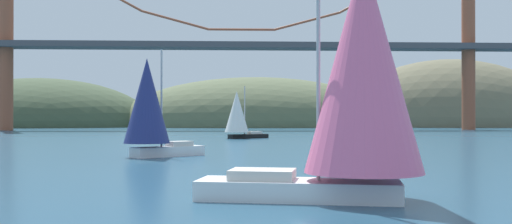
% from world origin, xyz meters
% --- Properties ---
extents(ground_plane, '(360.00, 360.00, 0.00)m').
position_xyz_m(ground_plane, '(0.00, 0.00, 0.00)').
color(ground_plane, navy).
extents(headland_center, '(79.45, 44.00, 27.57)m').
position_xyz_m(headland_center, '(5.00, 135.00, 0.00)').
color(headland_center, '#5B6647').
rests_on(headland_center, ground_plane).
extents(headland_left, '(63.57, 44.00, 26.75)m').
position_xyz_m(headland_left, '(-55.00, 135.00, 0.00)').
color(headland_left, '#425138').
rests_on(headland_left, ground_plane).
extents(headland_right, '(63.16, 44.00, 38.07)m').
position_xyz_m(headland_right, '(60.00, 135.00, 0.00)').
color(headland_right, '#6B664C').
rests_on(headland_right, ground_plane).
extents(suspension_bridge, '(133.39, 6.00, 43.81)m').
position_xyz_m(suspension_bridge, '(0.00, 95.00, 19.59)').
color(suspension_bridge, brown).
rests_on(suspension_bridge, ground_plane).
extents(sailboat_navy_sail, '(6.33, 5.74, 7.83)m').
position_xyz_m(sailboat_navy_sail, '(-8.22, 14.90, 3.72)').
color(sailboat_navy_sail, white).
rests_on(sailboat_navy_sail, ground_plane).
extents(sailboat_pink_spinnaker, '(8.40, 4.91, 8.94)m').
position_xyz_m(sailboat_pink_spinnaker, '(2.01, -6.82, 4.46)').
color(sailboat_pink_spinnaker, white).
rests_on(sailboat_pink_spinnaker, ground_plane).
extents(sailboat_white_mainsail, '(6.43, 5.00, 6.90)m').
position_xyz_m(sailboat_white_mainsail, '(-1.40, 49.14, 3.27)').
color(sailboat_white_mainsail, black).
rests_on(sailboat_white_mainsail, ground_plane).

